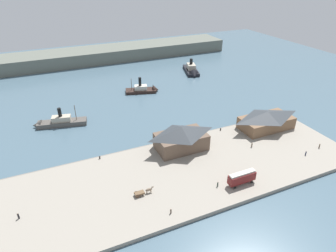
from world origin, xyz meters
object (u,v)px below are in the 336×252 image
at_px(street_tram, 242,177).
at_px(pedestrian_by_tram, 252,145).
at_px(horse_cart, 143,192).
at_px(ferry_departing_north, 57,122).
at_px(pedestrian_near_west_shed, 218,184).
at_px(ferry_shed_west_terminal, 267,120).
at_px(ferry_moored_west, 145,90).
at_px(ferry_approaching_west, 192,71).
at_px(pedestrian_near_east_shed, 18,216).
at_px(mooring_post_center_west, 221,129).
at_px(pedestrian_walking_west, 306,153).
at_px(pedestrian_walking_east, 171,211).
at_px(pedestrian_standing_center, 319,146).
at_px(mooring_post_east, 100,157).
at_px(ferry_shed_customs_shed, 181,137).

distance_m(street_tram, pedestrian_by_tram, 21.06).
height_order(horse_cart, ferry_departing_north, ferry_departing_north).
bearing_deg(ferry_departing_north, pedestrian_near_west_shed, -56.85).
xyz_separation_m(ferry_shed_west_terminal, street_tram, (-28.54, -23.36, -1.20)).
distance_m(horse_cart, ferry_departing_north, 55.92).
relative_size(street_tram, ferry_moored_west, 0.48).
relative_size(ferry_shed_west_terminal, ferry_approaching_west, 0.96).
height_order(ferry_shed_west_terminal, pedestrian_near_west_shed, ferry_shed_west_terminal).
bearing_deg(pedestrian_near_east_shed, ferry_moored_west, 49.42).
bearing_deg(ferry_shed_west_terminal, mooring_post_center_west, 162.33).
xyz_separation_m(mooring_post_center_west, ferry_approaching_west, (22.93, 66.47, -0.10)).
bearing_deg(ferry_moored_west, pedestrian_walking_west, -69.24).
xyz_separation_m(horse_cart, mooring_post_center_west, (38.98, 21.50, -0.48)).
distance_m(pedestrian_by_tram, ferry_approaching_west, 82.98).
relative_size(horse_cart, pedestrian_near_west_shed, 3.44).
bearing_deg(ferry_moored_west, ferry_departing_north, -156.74).
relative_size(pedestrian_by_tram, ferry_approaching_west, 0.08).
height_order(ferry_shed_west_terminal, pedestrian_walking_west, ferry_shed_west_terminal).
bearing_deg(pedestrian_walking_east, pedestrian_standing_center, 6.49).
relative_size(pedestrian_standing_center, ferry_moored_west, 0.10).
bearing_deg(horse_cart, ferry_moored_west, 69.60).
bearing_deg(mooring_post_east, ferry_shed_customs_shed, -10.88).
height_order(pedestrian_walking_east, mooring_post_center_west, pedestrian_walking_east).
xyz_separation_m(ferry_shed_west_terminal, mooring_post_east, (-63.13, 5.57, -3.12)).
xyz_separation_m(ferry_shed_west_terminal, ferry_moored_west, (-29.01, 56.06, -3.58)).
bearing_deg(pedestrian_standing_center, pedestrian_walking_east, -173.51).
bearing_deg(pedestrian_near_west_shed, pedestrian_by_tram, 30.11).
distance_m(pedestrian_near_west_shed, pedestrian_near_east_shed, 52.71).
height_order(pedestrian_walking_west, mooring_post_east, pedestrian_walking_west).
distance_m(pedestrian_near_east_shed, pedestrian_walking_east, 37.93).
bearing_deg(mooring_post_east, ferry_departing_north, 108.33).
xyz_separation_m(pedestrian_by_tram, mooring_post_center_west, (-3.51, 14.21, -0.34)).
height_order(pedestrian_walking_east, ferry_departing_north, ferry_departing_north).
bearing_deg(pedestrian_near_west_shed, ferry_moored_west, 85.36).
relative_size(pedestrian_standing_center, pedestrian_by_tram, 0.98).
height_order(ferry_shed_customs_shed, horse_cart, ferry_shed_customs_shed).
bearing_deg(mooring_post_east, horse_cart, -71.48).
bearing_deg(pedestrian_walking_west, pedestrian_standing_center, 9.83).
relative_size(mooring_post_east, ferry_departing_north, 0.04).
relative_size(pedestrian_near_west_shed, ferry_moored_west, 0.09).
xyz_separation_m(pedestrian_walking_east, mooring_post_center_west, (34.87, 30.89, -0.25)).
height_order(pedestrian_walking_west, ferry_moored_west, ferry_moored_west).
height_order(pedestrian_near_west_shed, mooring_post_center_west, pedestrian_near_west_shed).
bearing_deg(ferry_moored_west, horse_cart, -110.40).
bearing_deg(ferry_departing_north, street_tram, -53.28).
xyz_separation_m(street_tram, pedestrian_by_tram, (15.16, 14.53, -1.58)).
bearing_deg(pedestrian_walking_west, ferry_approaching_west, 86.15).
xyz_separation_m(ferry_shed_customs_shed, pedestrian_near_east_shed, (-50.94, -12.15, -3.50)).
height_order(pedestrian_near_west_shed, ferry_departing_north, ferry_departing_north).
bearing_deg(pedestrian_standing_center, pedestrian_by_tram, 154.59).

